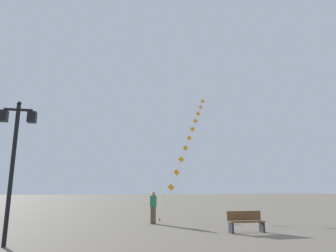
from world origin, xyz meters
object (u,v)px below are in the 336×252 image
(kite_flyer, at_px, (153,206))
(park_bench, at_px, (246,222))
(twin_lantern_lamp_post, at_px, (15,143))
(kite_train, at_px, (189,138))

(kite_flyer, distance_m, park_bench, 5.30)
(twin_lantern_lamp_post, height_order, park_bench, twin_lantern_lamp_post)
(twin_lantern_lamp_post, distance_m, kite_train, 16.91)
(kite_flyer, bearing_deg, park_bench, -110.66)
(park_bench, bearing_deg, twin_lantern_lamp_post, -172.21)
(twin_lantern_lamp_post, xyz_separation_m, park_bench, (9.16, 1.46, -2.94))
(kite_train, bearing_deg, park_bench, -94.03)
(twin_lantern_lamp_post, xyz_separation_m, kite_flyer, (5.71, 5.46, -2.48))
(kite_flyer, height_order, park_bench, kite_flyer)
(twin_lantern_lamp_post, height_order, kite_flyer, twin_lantern_lamp_post)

